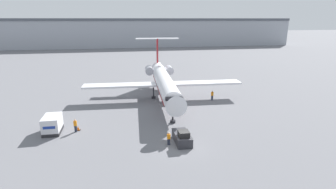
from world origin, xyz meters
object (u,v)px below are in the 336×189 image
object	(u,v)px
airplane_main	(164,81)
traffic_cone_left	(78,128)
luggage_cart	(52,124)
worker_near_tug	(169,138)
worker_by_wing	(212,95)
worker_on_apron	(75,125)
pushback_tug	(182,137)

from	to	relation	value
airplane_main	traffic_cone_left	bearing A→B (deg)	-139.13
traffic_cone_left	luggage_cart	bearing A→B (deg)	-179.87
worker_near_tug	worker_by_wing	distance (m)	19.98
airplane_main	luggage_cart	xyz separation A→B (m)	(-17.27, -12.14, -2.47)
worker_near_tug	traffic_cone_left	distance (m)	13.14
luggage_cart	worker_near_tug	size ratio (longest dim) A/B	2.14
worker_on_apron	luggage_cart	bearing A→B (deg)	172.02
worker_on_apron	traffic_cone_left	distance (m)	0.82
worker_on_apron	worker_near_tug	bearing A→B (deg)	-27.61
pushback_tug	worker_on_apron	world-z (taller)	pushback_tug
traffic_cone_left	airplane_main	bearing A→B (deg)	40.87
pushback_tug	traffic_cone_left	xyz separation A→B (m)	(-13.13, 6.21, -0.38)
pushback_tug	worker_near_tug	distance (m)	1.76
traffic_cone_left	worker_by_wing	bearing A→B (deg)	23.30
worker_near_tug	worker_by_wing	xyz separation A→B (m)	(11.47, 16.36, 0.13)
worker_near_tug	worker_on_apron	size ratio (longest dim) A/B	0.89
airplane_main	worker_by_wing	xyz separation A→B (m)	(8.84, -2.29, -2.65)
worker_on_apron	traffic_cone_left	size ratio (longest dim) A/B	2.77
worker_by_wing	traffic_cone_left	distance (m)	24.91
luggage_cart	worker_on_apron	bearing A→B (deg)	-7.98
luggage_cart	worker_by_wing	world-z (taller)	luggage_cart
pushback_tug	traffic_cone_left	size ratio (longest dim) A/B	5.87
worker_near_tug	worker_on_apron	xyz separation A→B (m)	(-11.64, 6.09, 0.12)
luggage_cart	worker_near_tug	xyz separation A→B (m)	(14.64, -6.51, -0.31)
pushback_tug	worker_on_apron	size ratio (longest dim) A/B	2.12
worker_near_tug	airplane_main	bearing A→B (deg)	81.99
worker_on_apron	pushback_tug	bearing A→B (deg)	-23.39
airplane_main	pushback_tug	xyz separation A→B (m)	(-0.90, -18.35, -2.93)
airplane_main	worker_on_apron	distance (m)	19.20
airplane_main	traffic_cone_left	distance (m)	18.84
traffic_cone_left	worker_on_apron	bearing A→B (deg)	-119.63
pushback_tug	luggage_cart	size ratio (longest dim) A/B	1.11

